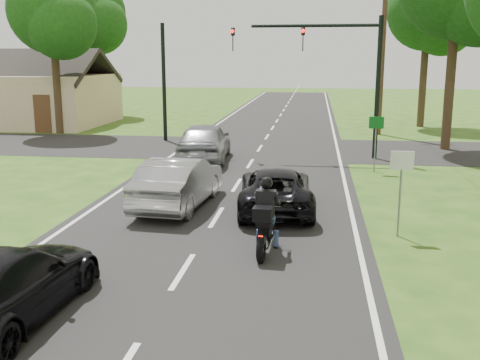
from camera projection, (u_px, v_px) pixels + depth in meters
The scene contains 17 objects.
ground at pixel (183, 272), 11.52m from camera, with size 140.00×140.00×0.00m, color #234B15.
road at pixel (244, 173), 21.20m from camera, with size 8.00×100.00×0.01m, color black.
cross_road at pixel (260, 148), 27.01m from camera, with size 60.00×7.00×0.01m, color black.
motorcycle_rider at pixel (266, 223), 12.51m from camera, with size 0.57×2.03×1.75m.
dark_suv at pixel (276, 189), 16.04m from camera, with size 2.02×4.39×1.22m, color black.
silver_sedan at pixel (179, 182), 16.37m from camera, with size 1.54×4.43×1.46m, color #A3A3A7.
silver_suv at pixel (204, 142), 23.53m from camera, with size 1.95×4.84×1.65m, color gray.
dark_car_behind at pixel (5, 284), 9.27m from camera, with size 1.77×4.34×1.26m, color black.
traffic_signal at pixel (334, 61), 23.75m from camera, with size 6.38×0.44×6.00m.
signal_pole_far at pixel (164, 83), 28.98m from camera, with size 0.20×0.20×6.00m, color black.
utility_pole_far at pixel (383, 43), 30.92m from camera, with size 1.60×0.28×10.00m.
sign_white at pixel (401, 173), 13.45m from camera, with size 0.55×0.07×2.12m.
sign_green at pixel (376, 130), 21.17m from camera, with size 0.55×0.07×2.12m.
tree_row_e at pixel (433, 14), 33.77m from camera, with size 5.28×5.12×9.61m.
tree_left_near at pixel (55, 16), 30.79m from camera, with size 5.12×4.96×9.22m.
tree_left_far at pixel (91, 17), 40.58m from camera, with size 5.76×5.58×10.14m.
house at pixel (27, 97), 36.45m from camera, with size 10.20×8.00×4.84m.
Camera 1 is at (2.61, -10.59, 4.32)m, focal length 42.00 mm.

